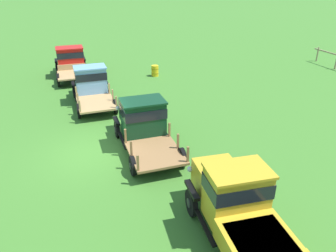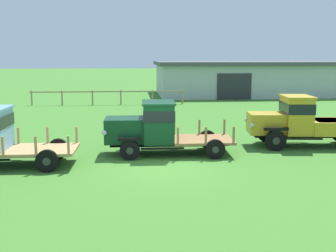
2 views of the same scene
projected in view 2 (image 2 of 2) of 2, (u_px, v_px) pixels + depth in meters
The scene contains 5 objects.
ground_plane at pixel (161, 168), 15.30m from camera, with size 240.00×240.00×0.00m, color #3D7528.
farm_shed at pixel (250, 78), 43.69m from camera, with size 19.44×10.59×3.43m.
paddock_fence at pixel (108, 95), 34.74m from camera, with size 12.67×0.57×1.21m.
vintage_truck_midrow_center at pixel (153, 127), 17.27m from camera, with size 5.35×2.37×2.18m.
vintage_truck_far_side at pixel (306, 122), 18.78m from camera, with size 5.73×2.58×2.28m.
Camera 2 is at (-1.02, -14.80, 4.04)m, focal length 45.00 mm.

